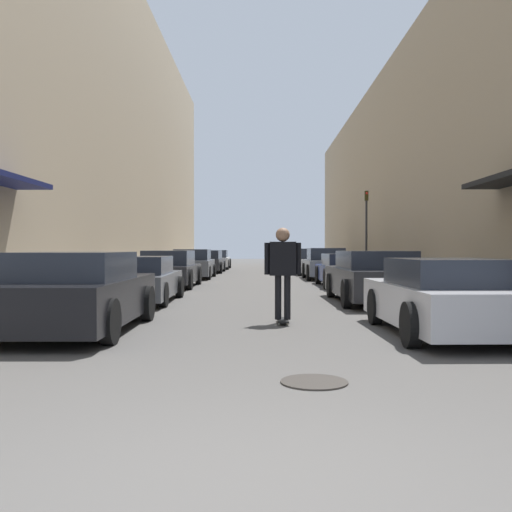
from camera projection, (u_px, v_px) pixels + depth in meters
The scene contains 20 objects.
ground at pixel (258, 283), 22.59m from camera, with size 106.80×106.80×0.00m, color #4C4947.
curb_strip_left at pixel (154, 276), 27.48m from camera, with size 1.80×48.55×0.12m.
curb_strip_right at pixel (363, 276), 27.41m from camera, with size 1.80×48.55×0.12m.
building_row_left at pixel (94, 127), 27.41m from camera, with size 4.90×48.55×14.50m.
building_row_right at pixel (424, 173), 27.31m from camera, with size 4.90×48.55×10.01m.
parked_car_left_0 at pixel (77, 293), 9.51m from camera, with size 1.96×4.44×1.33m.
parked_car_left_1 at pixel (139, 280), 14.72m from camera, with size 1.86×4.42×1.19m.
parked_car_left_2 at pixel (170, 269), 20.47m from camera, with size 1.93×4.54×1.32m.
parked_car_left_3 at pixel (193, 264), 26.60m from camera, with size 1.87×4.74×1.35m.
parked_car_left_4 at pixel (206, 262), 32.78m from camera, with size 2.02×4.65×1.27m.
parked_car_left_5 at pixel (215, 260), 38.57m from camera, with size 2.00×4.49×1.28m.
parked_car_right_0 at pixel (448, 297), 9.14m from camera, with size 2.00×4.06×1.23m.
parked_car_right_1 at pixel (373, 277), 14.62m from camera, with size 1.98×4.74×1.33m.
parked_car_right_2 at pixel (346, 270), 20.75m from camera, with size 1.89×4.63×1.20m.
parked_car_right_3 at pixel (325, 264), 25.67m from camera, with size 1.86×4.00×1.41m.
parked_car_right_4 at pixel (315, 262), 30.39m from camera, with size 2.04×4.22×1.38m.
parked_car_right_5 at pixel (309, 260), 35.50m from camera, with size 2.07×4.83×1.31m.
skateboarder at pixel (283, 264), 10.54m from camera, with size 0.68×0.78×1.77m.
manhole_cover at pixel (314, 382), 5.89m from camera, with size 0.70×0.70×0.02m.
traffic_light at pixel (366, 224), 26.35m from camera, with size 0.16×0.22×3.93m.
Camera 1 is at (0.09, -3.16, 1.39)m, focal length 40.00 mm.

